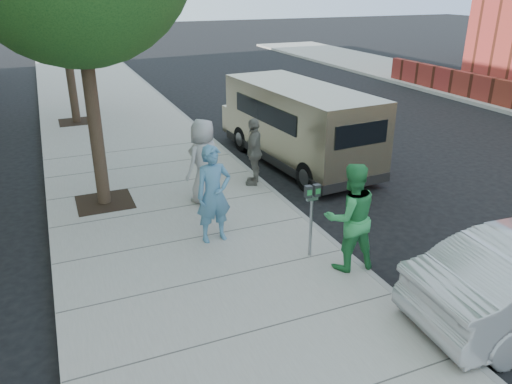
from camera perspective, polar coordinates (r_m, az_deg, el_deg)
ground at (r=9.96m, az=-1.82°, el=-5.02°), size 120.00×120.00×0.00m
sidewalk at (r=9.66m, az=-7.39°, el=-5.66°), size 5.00×60.00×0.15m
curb_face at (r=10.47m, az=5.56°, el=-3.22°), size 0.12×60.00×0.16m
parking_meter at (r=8.60m, az=6.39°, el=-1.52°), size 0.28×0.10×1.34m
van at (r=13.75m, az=4.70°, el=7.88°), size 2.36×5.89×2.14m
person_officer at (r=9.15m, az=-4.87°, el=-0.25°), size 0.70×0.48×1.85m
person_green_shirt at (r=8.36m, az=10.73°, el=-2.84°), size 0.99×0.82×1.87m
person_gray_shirt at (r=10.89m, az=-5.98°, el=3.53°), size 1.08×0.97×1.86m
person_striped_polo at (r=11.85m, az=-0.21°, el=4.65°), size 0.83×1.02×1.62m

